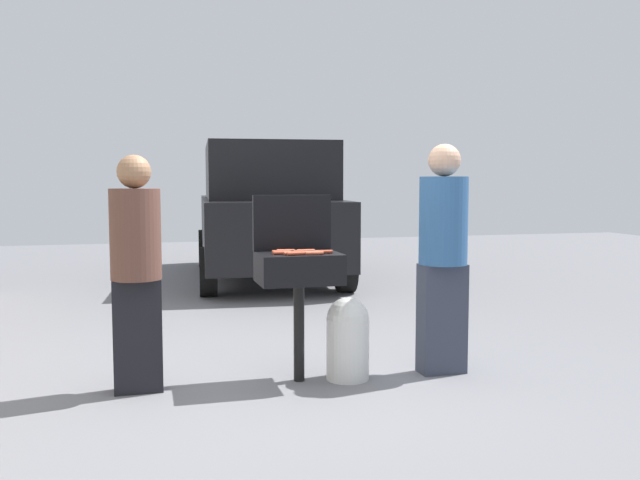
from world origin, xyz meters
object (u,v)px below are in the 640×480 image
at_px(hot_dog_8, 282,253).
at_px(bbq_grill, 299,273).
at_px(hot_dog_0, 306,251).
at_px(person_left, 136,264).
at_px(hot_dog_2, 281,252).
at_px(hot_dog_3, 293,253).
at_px(hot_dog_9, 314,253).
at_px(hot_dog_5, 296,254).
at_px(parked_minivan, 266,211).
at_px(hot_dog_1, 324,252).
at_px(propane_tank, 348,337).
at_px(hot_dog_6, 311,253).
at_px(hot_dog_4, 286,251).
at_px(hot_dog_7, 302,251).
at_px(person_right, 443,250).

bearing_deg(hot_dog_8, bbq_grill, 22.65).
bearing_deg(hot_dog_0, person_left, 178.55).
relative_size(bbq_grill, person_left, 0.57).
distance_m(hot_dog_2, person_left, 1.02).
xyz_separation_m(hot_dog_3, hot_dog_9, (0.15, -0.04, 0.00)).
distance_m(hot_dog_5, parked_minivan, 5.51).
bearing_deg(hot_dog_1, propane_tank, 4.72).
bearing_deg(hot_dog_6, propane_tank, 10.28).
bearing_deg(parked_minivan, hot_dog_5, 86.38).
relative_size(hot_dog_4, hot_dog_7, 1.00).
bearing_deg(bbq_grill, hot_dog_8, -157.35).
relative_size(hot_dog_5, propane_tank, 0.21).
bearing_deg(hot_dog_7, hot_dog_2, 172.43).
bearing_deg(hot_dog_9, hot_dog_6, 111.73).
xyz_separation_m(hot_dog_4, hot_dog_8, (-0.05, -0.11, 0.00)).
bearing_deg(parked_minivan, person_left, 74.91).
bearing_deg(hot_dog_6, hot_dog_0, 92.77).
bearing_deg(parked_minivan, hot_dog_4, 85.73).
distance_m(hot_dog_2, parked_minivan, 5.37).
relative_size(hot_dog_2, parked_minivan, 0.03).
xyz_separation_m(hot_dog_3, person_right, (1.18, 0.04, -0.01)).
distance_m(hot_dog_0, hot_dog_8, 0.21).
relative_size(hot_dog_3, hot_dog_7, 1.00).
bearing_deg(hot_dog_9, person_left, 170.93).
bearing_deg(hot_dog_5, hot_dog_9, -3.37).
height_order(hot_dog_6, parked_minivan, parked_minivan).
bearing_deg(hot_dog_6, hot_dog_5, -165.01).
relative_size(hot_dog_3, hot_dog_4, 1.00).
xyz_separation_m(hot_dog_1, hot_dog_7, (-0.14, 0.06, 0.00)).
height_order(bbq_grill, parked_minivan, parked_minivan).
bearing_deg(bbq_grill, hot_dog_6, -59.20).
xyz_separation_m(hot_dog_5, propane_tank, (0.41, 0.09, -0.64)).
bearing_deg(hot_dog_4, parked_minivan, 81.14).
height_order(hot_dog_0, hot_dog_3, same).
bearing_deg(hot_dog_2, propane_tank, -7.59).
distance_m(person_left, parked_minivan, 5.59).
relative_size(hot_dog_3, hot_dog_6, 1.00).
height_order(hot_dog_2, person_right, person_right).
xyz_separation_m(hot_dog_3, parked_minivan, (0.80, 5.42, 0.06)).
relative_size(bbq_grill, hot_dog_7, 7.32).
relative_size(hot_dog_0, hot_dog_4, 1.00).
xyz_separation_m(hot_dog_1, hot_dog_9, (-0.09, -0.08, 0.00)).
bearing_deg(hot_dog_2, hot_dog_6, -31.50).
xyz_separation_m(hot_dog_1, hot_dog_2, (-0.30, 0.08, 0.00)).
height_order(hot_dog_2, hot_dog_8, same).
xyz_separation_m(hot_dog_6, hot_dog_7, (-0.04, 0.10, 0.00)).
distance_m(person_right, parked_minivan, 5.39).
bearing_deg(hot_dog_5, parked_minivan, 81.80).
bearing_deg(hot_dog_8, person_left, 173.95).
bearing_deg(hot_dog_6, hot_dog_9, -68.27).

